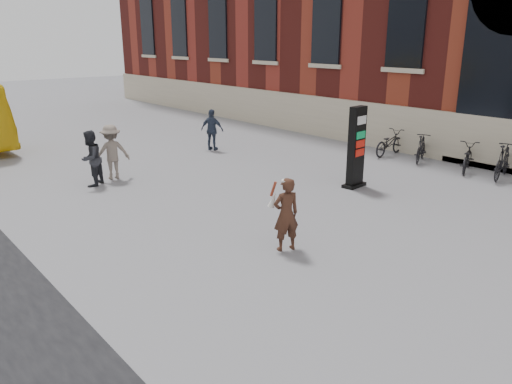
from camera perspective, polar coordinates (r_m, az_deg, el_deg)
ground at (r=11.36m, az=4.69°, el=-5.33°), size 100.00×100.00×0.00m
info_pylon at (r=15.22m, az=11.39°, el=5.02°), size 0.82×0.47×2.44m
woman at (r=10.49m, az=3.44°, el=-2.46°), size 0.72×0.68×1.60m
pedestrian_a at (r=15.93m, az=-18.38°, el=3.66°), size 1.05×1.02×1.70m
pedestrian_b at (r=16.54m, az=-16.17°, el=4.41°), size 1.23×0.86×1.74m
pedestrian_c at (r=20.17m, az=-5.03°, el=7.09°), size 0.81×1.04×1.64m
bike_3 at (r=17.82m, az=26.39°, el=3.17°), size 1.97×0.93×1.14m
bike_4 at (r=18.33m, az=22.95°, el=3.65°), size 1.90×1.26×0.94m
bike_5 at (r=19.16m, az=18.34°, el=4.78°), size 1.73×1.10×1.01m
bike_6 at (r=19.90m, az=14.97°, el=5.45°), size 1.90×0.83×0.97m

